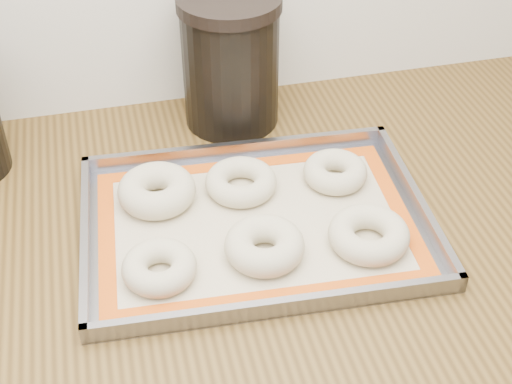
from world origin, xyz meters
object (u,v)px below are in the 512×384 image
object	(u,v)px
bagel_front_mid	(265,245)
bagel_back_left	(157,190)
baking_tray	(256,223)
canister_right	(231,61)
bagel_front_left	(159,267)
bagel_back_right	(335,172)
bagel_front_right	(369,235)
bagel_back_mid	(241,182)

from	to	relation	value
bagel_front_mid	bagel_back_left	distance (m)	0.18
baking_tray	bagel_back_left	size ratio (longest dim) A/B	4.44
bagel_back_left	canister_right	size ratio (longest dim) A/B	0.51
bagel_front_left	bagel_back_right	xyz separation A→B (m)	(0.27, 0.13, 0.00)
bagel_front_right	bagel_back_left	size ratio (longest dim) A/B	0.98
baking_tray	bagel_front_mid	size ratio (longest dim) A/B	4.69
baking_tray	bagel_back_right	world-z (taller)	bagel_back_right
baking_tray	canister_right	xyz separation A→B (m)	(0.02, 0.27, 0.10)
bagel_back_left	bagel_back_right	distance (m)	0.26
bagel_back_mid	bagel_back_right	size ratio (longest dim) A/B	1.10
bagel_front_right	canister_right	distance (m)	0.37
baking_tray	canister_right	world-z (taller)	canister_right
bagel_back_left	canister_right	bearing A→B (deg)	51.95
bagel_front_right	bagel_back_left	distance (m)	0.30
bagel_front_left	bagel_back_mid	size ratio (longest dim) A/B	0.92
bagel_back_mid	canister_right	size ratio (longest dim) A/B	0.48
baking_tray	bagel_back_right	size ratio (longest dim) A/B	5.21
bagel_back_mid	canister_right	bearing A→B (deg)	81.60
bagel_front_left	bagel_back_right	size ratio (longest dim) A/B	1.01
bagel_front_mid	bagel_back_mid	xyz separation A→B (m)	(0.00, 0.14, -0.00)
bagel_front_mid	bagel_back_mid	distance (m)	0.14
baking_tray	bagel_back_right	xyz separation A→B (m)	(0.13, 0.06, 0.01)
baking_tray	bagel_front_right	distance (m)	0.15
baking_tray	bagel_front_mid	bearing A→B (deg)	-93.92
bagel_front_left	bagel_front_mid	size ratio (longest dim) A/B	0.91
bagel_back_left	bagel_back_right	bearing A→B (deg)	-3.21
bagel_front_left	bagel_back_left	bearing A→B (deg)	83.54
bagel_front_left	bagel_front_right	xyz separation A→B (m)	(0.27, -0.01, 0.00)
baking_tray	bagel_front_mid	world-z (taller)	bagel_front_mid
baking_tray	bagel_back_right	bearing A→B (deg)	25.84
bagel_front_mid	bagel_front_right	xyz separation A→B (m)	(0.14, -0.01, -0.00)
bagel_back_left	bagel_back_right	xyz separation A→B (m)	(0.26, -0.01, -0.00)
bagel_front_right	baking_tray	bearing A→B (deg)	150.88
bagel_front_left	canister_right	xyz separation A→B (m)	(0.16, 0.33, 0.09)
bagel_front_right	bagel_back_right	size ratio (longest dim) A/B	1.15
bagel_back_mid	bagel_back_right	bearing A→B (deg)	-4.18
bagel_front_left	bagel_back_mid	bearing A→B (deg)	46.38
canister_right	bagel_front_left	bearing A→B (deg)	-116.09
bagel_front_right	bagel_front_mid	bearing A→B (deg)	175.55
baking_tray	bagel_back_left	world-z (taller)	bagel_back_left
baking_tray	bagel_back_mid	world-z (taller)	bagel_back_mid
bagel_back_right	baking_tray	bearing A→B (deg)	-154.16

